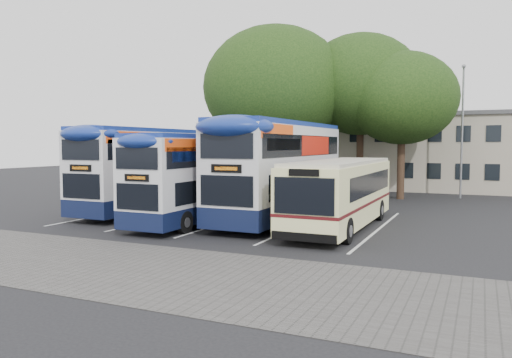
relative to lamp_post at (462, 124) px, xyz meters
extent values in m
plane|color=black|center=(-6.00, -19.97, -5.08)|extent=(120.00, 120.00, 0.00)
cube|color=#595654|center=(-8.00, -24.97, -5.08)|extent=(40.00, 6.00, 0.01)
cube|color=silver|center=(-16.75, -14.97, -5.08)|extent=(0.12, 11.00, 0.01)
cube|color=silver|center=(-13.25, -14.97, -5.08)|extent=(0.12, 11.00, 0.01)
cube|color=silver|center=(-9.75, -14.97, -5.08)|extent=(0.12, 11.00, 0.01)
cube|color=silver|center=(-6.25, -14.97, -5.08)|extent=(0.12, 11.00, 0.01)
cube|color=silver|center=(-2.75, -14.97, -5.08)|extent=(0.12, 11.00, 0.01)
cube|color=#AEA48C|center=(-6.00, 7.03, -2.08)|extent=(32.00, 8.00, 6.00)
cube|color=#4C4C4F|center=(-6.00, 7.03, 0.97)|extent=(32.40, 8.40, 0.30)
cube|color=black|center=(-6.00, 3.01, -3.38)|extent=(30.00, 0.06, 1.20)
cube|color=black|center=(-6.00, 3.01, -0.58)|extent=(30.00, 0.06, 1.20)
cylinder|color=gray|center=(0.00, 0.03, -0.58)|extent=(0.14, 0.14, 9.00)
cube|color=gray|center=(0.00, 0.03, 3.92)|extent=(0.12, 0.80, 0.12)
cube|color=gray|center=(0.00, -0.37, 3.87)|extent=(0.25, 0.50, 0.12)
cylinder|color=black|center=(-12.32, -3.59, -2.23)|extent=(0.50, 0.50, 5.71)
ellipsoid|color=black|center=(-12.32, -3.59, 2.68)|extent=(10.28, 10.28, 8.74)
cylinder|color=black|center=(-6.72, -1.19, -2.16)|extent=(0.50, 0.50, 5.86)
ellipsoid|color=black|center=(-6.72, -1.19, 2.88)|extent=(8.45, 8.45, 7.19)
cylinder|color=black|center=(-3.71, -2.09, -2.58)|extent=(0.50, 0.50, 5.02)
ellipsoid|color=black|center=(-3.71, -2.09, 1.74)|extent=(7.34, 7.34, 6.24)
cube|color=#0F1738|center=(-15.37, -14.09, -4.36)|extent=(2.60, 10.90, 0.83)
cube|color=silver|center=(-15.37, -14.09, -2.33)|extent=(2.60, 10.90, 3.22)
cube|color=navy|center=(-15.37, -14.09, -0.67)|extent=(2.54, 10.68, 0.31)
cube|color=black|center=(-15.37, -13.78, -3.22)|extent=(2.64, 9.65, 1.04)
cube|color=black|center=(-15.37, -14.09, -1.61)|extent=(2.64, 10.28, 0.93)
cube|color=#FF5415|center=(-14.07, -17.67, -1.04)|extent=(0.02, 3.32, 0.57)
cube|color=black|center=(-15.37, -19.57, -2.44)|extent=(1.25, 0.06, 0.31)
cylinder|color=black|center=(-16.55, -10.92, -4.57)|extent=(0.31, 1.04, 1.04)
cylinder|color=black|center=(-14.20, -10.92, -4.57)|extent=(0.31, 1.04, 1.04)
cylinder|color=black|center=(-16.55, -17.67, -4.57)|extent=(0.31, 1.04, 1.04)
cylinder|color=black|center=(-14.20, -17.67, -4.57)|extent=(0.31, 1.04, 1.04)
cube|color=#0F1738|center=(-11.02, -16.12, -4.42)|extent=(2.37, 9.95, 0.76)
cube|color=silver|center=(-11.02, -16.12, -2.57)|extent=(2.37, 9.95, 2.94)
cube|color=navy|center=(-11.02, -16.12, -1.06)|extent=(2.32, 9.75, 0.28)
cube|color=black|center=(-11.02, -15.83, -3.38)|extent=(2.41, 8.81, 0.95)
cube|color=black|center=(-11.02, -16.12, -1.91)|extent=(2.41, 9.38, 0.85)
cube|color=#FF5415|center=(-9.82, -19.39, -1.39)|extent=(0.02, 3.03, 0.52)
cube|color=black|center=(-11.02, -21.12, -2.67)|extent=(1.14, 0.06, 0.28)
cylinder|color=black|center=(-12.09, -13.22, -4.61)|extent=(0.28, 0.95, 0.95)
cylinder|color=black|center=(-9.95, -13.22, -4.61)|extent=(0.28, 0.95, 0.95)
cylinder|color=black|center=(-12.09, -19.39, -4.61)|extent=(0.28, 0.95, 0.95)
cylinder|color=black|center=(-9.95, -19.39, -4.61)|extent=(0.28, 0.95, 0.95)
cube|color=#0F1738|center=(-7.76, -14.02, -4.32)|extent=(2.73, 11.47, 0.87)
cube|color=silver|center=(-7.76, -14.02, -2.19)|extent=(2.73, 11.47, 3.39)
cube|color=navy|center=(-7.76, -14.02, -0.44)|extent=(2.68, 11.24, 0.33)
cube|color=black|center=(-7.76, -13.69, -3.12)|extent=(2.77, 10.16, 1.09)
cube|color=black|center=(-7.76, -14.02, -1.43)|extent=(2.77, 10.81, 0.98)
cube|color=#FF5415|center=(-6.38, -17.79, -0.82)|extent=(0.02, 3.50, 0.60)
cube|color=black|center=(-7.76, -19.78, -2.30)|extent=(1.31, 0.06, 0.33)
cylinder|color=black|center=(-8.99, -10.69, -4.54)|extent=(0.33, 1.09, 1.09)
cylinder|color=black|center=(-6.53, -10.69, -4.54)|extent=(0.33, 1.09, 1.09)
cylinder|color=black|center=(-8.99, -17.79, -4.54)|extent=(0.33, 1.09, 1.09)
cylinder|color=black|center=(-6.53, -17.79, -4.54)|extent=(0.33, 1.09, 1.09)
cube|color=red|center=(-6.37, -12.65, -1.43)|extent=(0.02, 4.37, 0.93)
cube|color=#FBF8A7|center=(-4.37, -15.35, -3.50)|extent=(2.51, 10.06, 2.57)
cube|color=beige|center=(-4.37, -15.35, -2.17)|extent=(2.41, 9.66, 0.20)
cube|color=black|center=(-4.37, -14.85, -3.07)|extent=(2.55, 8.05, 0.91)
cube|color=#501013|center=(-4.37, -15.35, -3.93)|extent=(2.54, 10.08, 0.12)
cube|color=black|center=(-4.37, -20.40, -3.17)|extent=(2.21, 0.06, 1.31)
cylinder|color=black|center=(-5.51, -18.77, -4.58)|extent=(0.30, 1.01, 1.01)
cylinder|color=black|center=(-3.23, -18.77, -4.58)|extent=(0.30, 1.01, 1.01)
cylinder|color=black|center=(-5.51, -12.33, -4.58)|extent=(0.30, 1.01, 1.01)
cylinder|color=black|center=(-3.23, -12.33, -4.58)|extent=(0.30, 1.01, 1.01)
camera|label=1|loc=(1.28, -36.92, -1.36)|focal=35.00mm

